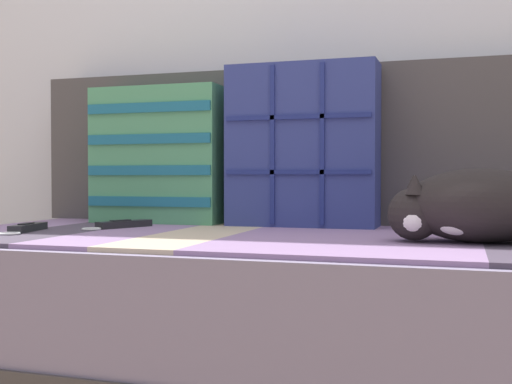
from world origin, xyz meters
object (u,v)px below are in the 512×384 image
throw_pillow_quilted (303,146)px  throw_pillow_striped (158,155)px  sleeping_cat (471,207)px  couch (280,325)px  game_remote_near (27,228)px  game_remote_far (122,224)px

throw_pillow_quilted → throw_pillow_striped: (-0.44, -0.00, -0.02)m
throw_pillow_quilted → sleeping_cat: (0.43, -0.32, -0.15)m
couch → sleeping_cat: size_ratio=4.64×
throw_pillow_striped → throw_pillow_quilted: bearing=0.1°
game_remote_near → couch: bearing=13.6°
couch → game_remote_near: 0.67m
couch → sleeping_cat: (0.43, -0.09, 0.29)m
couch → game_remote_far: game_remote_far is taller
throw_pillow_striped → sleeping_cat: size_ratio=1.05×
couch → sleeping_cat: sleeping_cat is taller
sleeping_cat → game_remote_near: bearing=-177.0°
game_remote_far → sleeping_cat: bearing=-7.6°
throw_pillow_quilted → throw_pillow_striped: size_ratio=1.11×
game_remote_near → throw_pillow_quilted: bearing=31.4°
throw_pillow_quilted → couch: bearing=-90.3°
sleeping_cat → throw_pillow_striped: bearing=159.8°
couch → throw_pillow_quilted: throw_pillow_quilted is taller
sleeping_cat → game_remote_far: bearing=172.4°
throw_pillow_quilted → game_remote_near: size_ratio=2.22×
throw_pillow_striped → game_remote_far: 0.28m
couch → sleeping_cat: bearing=-12.2°
couch → game_remote_far: bearing=176.9°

